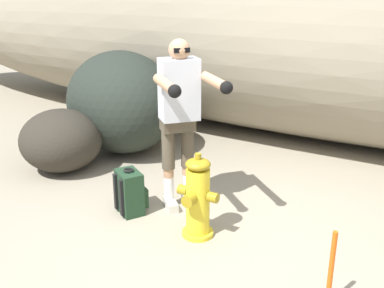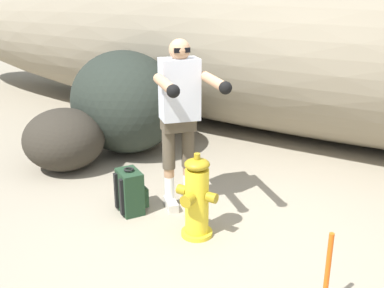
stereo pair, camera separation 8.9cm
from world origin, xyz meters
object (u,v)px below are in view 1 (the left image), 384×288
at_px(fire_hydrant, 198,199).
at_px(survey_stake, 331,270).
at_px(spare_backpack, 130,192).
at_px(boulder_large, 122,102).
at_px(utility_worker, 179,105).
at_px(boulder_mid, 61,140).

height_order(fire_hydrant, survey_stake, fire_hydrant).
relative_size(spare_backpack, boulder_large, 0.29).
distance_m(utility_worker, boulder_mid, 1.94).
height_order(boulder_large, survey_stake, boulder_large).
relative_size(fire_hydrant, survey_stake, 1.33).
distance_m(boulder_large, boulder_mid, 1.00).
xyz_separation_m(boulder_mid, survey_stake, (3.51, -0.90, -0.08)).
bearing_deg(spare_backpack, boulder_mid, 102.04).
relative_size(boulder_large, boulder_mid, 1.62).
bearing_deg(survey_stake, utility_worker, 155.99).
distance_m(fire_hydrant, boulder_mid, 2.29).
distance_m(fire_hydrant, survey_stake, 1.33).
relative_size(boulder_large, survey_stake, 2.74).
height_order(spare_backpack, boulder_large, boulder_large).
relative_size(fire_hydrant, boulder_large, 0.48).
bearing_deg(boulder_large, spare_backpack, -49.12).
height_order(fire_hydrant, boulder_large, boulder_large).
distance_m(boulder_mid, survey_stake, 3.62).
xyz_separation_m(fire_hydrant, survey_stake, (1.28, -0.37, -0.07)).
bearing_deg(spare_backpack, survey_stake, -70.80).
xyz_separation_m(spare_backpack, boulder_mid, (-1.43, 0.48, 0.16)).
height_order(utility_worker, boulder_mid, utility_worker).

